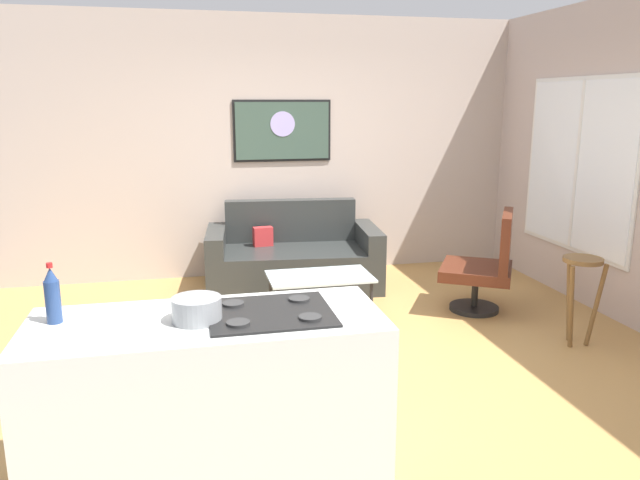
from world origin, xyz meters
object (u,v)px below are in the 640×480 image
object	(u,v)px
soda_bottle	(52,296)
wall_painting	(282,131)
coffee_table	(320,280)
armchair	(486,265)
couch	(293,259)
bar_stool	(581,280)
mixing_bowl	(197,310)

from	to	relation	value
soda_bottle	wall_painting	distance (m)	4.10
coffee_table	soda_bottle	xyz separation A→B (m)	(-1.73, -2.04, 0.63)
armchair	couch	bearing A→B (deg)	143.66
bar_stool	soda_bottle	distance (m)	3.81
coffee_table	wall_painting	size ratio (longest dim) A/B	0.84
couch	armchair	xyz separation A→B (m)	(1.58, -1.16, 0.16)
wall_painting	armchair	bearing A→B (deg)	-47.25
couch	wall_painting	bearing A→B (deg)	90.44
bar_stool	mixing_bowl	distance (m)	3.23
coffee_table	armchair	distance (m)	1.54
armchair	mixing_bowl	bearing A→B (deg)	-141.33
bar_stool	wall_painting	distance (m)	3.40
mixing_bowl	coffee_table	bearing A→B (deg)	63.53
bar_stool	soda_bottle	size ratio (longest dim) A/B	2.45
coffee_table	bar_stool	size ratio (longest dim) A/B	1.25
bar_stool	mixing_bowl	size ratio (longest dim) A/B	3.03
coffee_table	armchair	world-z (taller)	armchair
armchair	wall_painting	size ratio (longest dim) A/B	0.88
couch	mixing_bowl	xyz separation A→B (m)	(-1.04, -3.26, 0.66)
mixing_bowl	wall_painting	distance (m)	4.00
soda_bottle	wall_painting	bearing A→B (deg)	65.38
soda_bottle	bar_stool	bearing A→B (deg)	16.79
coffee_table	wall_painting	world-z (taller)	wall_painting
couch	wall_painting	xyz separation A→B (m)	(-0.00, 0.55, 1.30)
coffee_table	soda_bottle	distance (m)	2.75
couch	mixing_bowl	bearing A→B (deg)	-107.67
couch	soda_bottle	size ratio (longest dim) A/B	6.30
coffee_table	bar_stool	world-z (taller)	bar_stool
coffee_table	wall_painting	bearing A→B (deg)	91.56
couch	coffee_table	bearing A→B (deg)	-87.87
armchair	coffee_table	bearing A→B (deg)	177.35
mixing_bowl	armchair	bearing A→B (deg)	38.67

